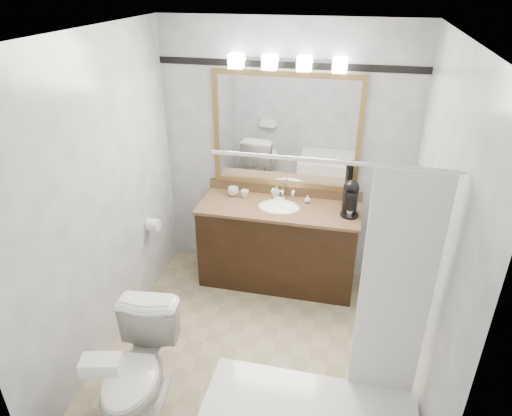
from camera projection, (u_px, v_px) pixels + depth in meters
The scene contains 14 objects.
room at pixel (255, 220), 3.25m from camera, with size 2.42×2.62×2.52m.
vanity at pixel (278, 243), 4.50m from camera, with size 1.53×0.58×0.97m.
mirror at pixel (286, 132), 4.24m from camera, with size 1.40×0.04×1.10m.
vanity_light_bar at pixel (287, 62), 3.90m from camera, with size 1.02×0.14×0.12m.
accent_stripe at pixel (288, 65), 3.97m from camera, with size 2.40×0.01×0.06m, color black.
tp_roll at pixel (153, 225), 4.30m from camera, with size 0.12×0.12×0.11m, color white.
toilet at pixel (138, 373), 3.11m from camera, with size 0.44×0.77×0.78m, color white.
tissue_box at pixel (101, 365), 2.60m from camera, with size 0.22×0.12×0.09m, color white.
coffee_maker at pixel (351, 197), 4.11m from camera, with size 0.17×0.21×0.32m.
cup_left at pixel (233, 191), 4.51m from camera, with size 0.11×0.11×0.08m, color white.
cup_right at pixel (245, 194), 4.47m from camera, with size 0.08×0.08×0.07m, color white.
soap_bottle_a at pixel (277, 192), 4.46m from camera, with size 0.05×0.05×0.11m, color white.
soap_bottle_b at pixel (307, 199), 4.36m from camera, with size 0.06×0.06×0.08m, color white.
soap_bar at pixel (279, 199), 4.41m from camera, with size 0.09×0.06×0.03m, color beige.
Camera 1 is at (0.64, -2.77, 2.82)m, focal length 32.00 mm.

